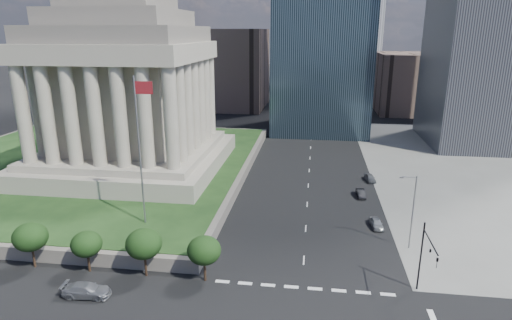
% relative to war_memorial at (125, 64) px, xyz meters
% --- Properties ---
extents(ground, '(500.00, 500.00, 0.00)m').
position_rel_war_memorial_xyz_m(ground, '(34.00, 52.00, -21.40)').
color(ground, black).
rests_on(ground, ground).
extents(plaza_terrace, '(66.00, 70.00, 1.80)m').
position_rel_war_memorial_xyz_m(plaza_terrace, '(-11.00, 2.00, -20.50)').
color(plaza_terrace, '#5F5951').
rests_on(plaza_terrace, ground).
extents(plaza_lawn, '(64.00, 68.00, 0.10)m').
position_rel_war_memorial_xyz_m(plaza_lawn, '(-11.00, 2.00, -19.55)').
color(plaza_lawn, '#1A3415').
rests_on(plaza_lawn, plaza_terrace).
extents(war_memorial, '(34.00, 34.00, 39.00)m').
position_rel_war_memorial_xyz_m(war_memorial, '(0.00, 0.00, 0.00)').
color(war_memorial, gray).
rests_on(war_memorial, plaza_lawn).
extents(flagpole, '(2.52, 0.24, 20.00)m').
position_rel_war_memorial_xyz_m(flagpole, '(12.17, -24.00, -8.29)').
color(flagpole, slate).
rests_on(flagpole, plaza_lawn).
extents(tree_row, '(53.00, 4.00, 6.00)m').
position_rel_war_memorial_xyz_m(tree_row, '(-1.50, -34.00, -18.40)').
color(tree_row, black).
rests_on(tree_row, ground).
extents(midrise_glass, '(26.00, 26.00, 60.00)m').
position_rel_war_memorial_xyz_m(midrise_glass, '(36.00, 47.00, 8.60)').
color(midrise_glass, black).
rests_on(midrise_glass, ground).
extents(building_filler_ne, '(20.00, 30.00, 20.00)m').
position_rel_war_memorial_xyz_m(building_filler_ne, '(66.00, 82.00, -11.40)').
color(building_filler_ne, brown).
rests_on(building_filler_ne, ground).
extents(building_filler_nw, '(24.00, 30.00, 28.00)m').
position_rel_war_memorial_xyz_m(building_filler_nw, '(4.00, 82.00, -7.40)').
color(building_filler_nw, brown).
rests_on(building_filler_nw, ground).
extents(traffic_signal_ne, '(0.30, 5.74, 8.00)m').
position_rel_war_memorial_xyz_m(traffic_signal_ne, '(46.50, -34.30, -16.15)').
color(traffic_signal_ne, black).
rests_on(traffic_signal_ne, ground).
extents(street_lamp_north, '(2.13, 0.22, 10.00)m').
position_rel_war_memorial_xyz_m(street_lamp_north, '(47.33, -23.00, -15.74)').
color(street_lamp_north, slate).
rests_on(street_lamp_north, ground).
extents(suv_grey, '(5.25, 2.39, 1.49)m').
position_rel_war_memorial_xyz_m(suv_grey, '(11.25, -38.72, -20.65)').
color(suv_grey, slate).
rests_on(suv_grey, ground).
extents(parked_sedan_near, '(3.91, 1.91, 1.29)m').
position_rel_war_memorial_xyz_m(parked_sedan_near, '(44.09, -17.20, -20.76)').
color(parked_sedan_near, gray).
rests_on(parked_sedan_near, ground).
extents(parked_sedan_mid, '(3.81, 1.54, 1.23)m').
position_rel_war_memorial_xyz_m(parked_sedan_mid, '(43.00, -5.35, -20.79)').
color(parked_sedan_mid, black).
rests_on(parked_sedan_mid, ground).
extents(parked_sedan_far, '(4.04, 2.12, 1.31)m').
position_rel_war_memorial_xyz_m(parked_sedan_far, '(45.50, 3.10, -20.74)').
color(parked_sedan_far, '#595C61').
rests_on(parked_sedan_far, ground).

